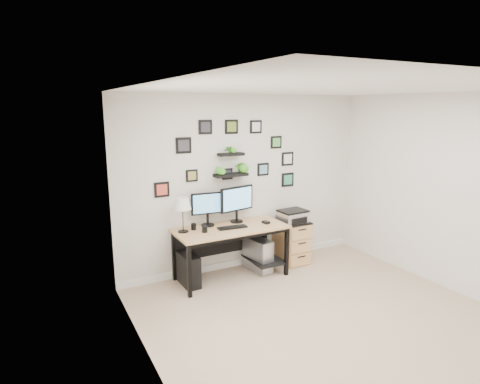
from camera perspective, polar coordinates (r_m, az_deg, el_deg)
room at (r=6.39m, az=0.88°, el=-9.71°), size 4.00×4.00×4.00m
desk at (r=5.75m, az=-1.13°, el=-6.11°), size 1.60×0.70×0.75m
monitor_left at (r=5.69m, az=-4.63°, el=-2.07°), size 0.48×0.21×0.49m
monitor_right at (r=5.84m, az=-0.44°, el=-1.32°), size 0.57×0.22×0.53m
keyboard at (r=5.64m, az=-1.09°, el=-5.05°), size 0.43×0.17×0.02m
mouse at (r=5.87m, az=3.70°, el=-4.32°), size 0.09×0.12×0.03m
table_lamp at (r=5.43m, az=-8.18°, el=-1.76°), size 0.24×0.24×0.48m
mug at (r=5.47m, az=-5.04°, el=-5.30°), size 0.08×0.08×0.08m
pen_cup at (r=5.59m, az=-6.62°, el=-4.91°), size 0.07×0.07×0.09m
pc_tower_black at (r=5.66m, az=-7.32°, el=-10.90°), size 0.20×0.45×0.44m
pc_tower_grey at (r=6.08m, az=2.58°, el=-8.88°), size 0.29×0.52×0.49m
file_cabinet at (r=6.42m, az=7.38°, el=-6.98°), size 0.43×0.53×0.67m
printer at (r=6.24m, az=7.52°, el=-3.41°), size 0.43×0.36×0.19m
wall_decor at (r=5.82m, az=-0.98°, el=4.58°), size 2.28×0.18×1.07m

